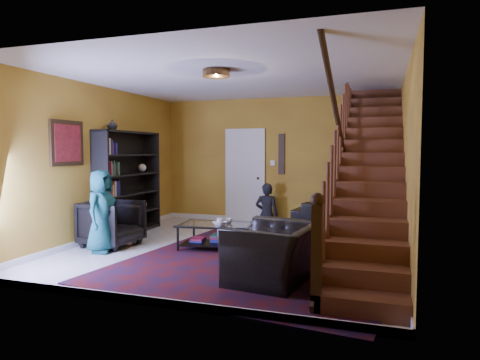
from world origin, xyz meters
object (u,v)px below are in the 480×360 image
Objects in this scene: armchair_right at (274,254)px; bookshelf at (129,185)px; armchair_left at (112,223)px; sofa at (341,216)px; coffee_table at (217,235)px.

bookshelf is at bearing -114.42° from armchair_right.
bookshelf is 1.26m from armchair_left.
armchair_left is at bearing -101.77° from armchair_right.
bookshelf is 2.31× the size of armchair_left.
armchair_left is at bearing -71.64° from bookshelf.
sofa is 3.04m from coffee_table.
armchair_right is at bearing -46.51° from coffee_table.
bookshelf reaches higher than coffee_table.
sofa is at bearing 23.53° from bookshelf.
armchair_left is 0.70× the size of coffee_table.
armchair_left is at bearing -170.90° from coffee_table.
coffee_table is at bearing -19.96° from bookshelf.
armchair_left reaches higher than coffee_table.
sofa is 4.50m from armchair_left.
armchair_left is 0.77× the size of armchair_right.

